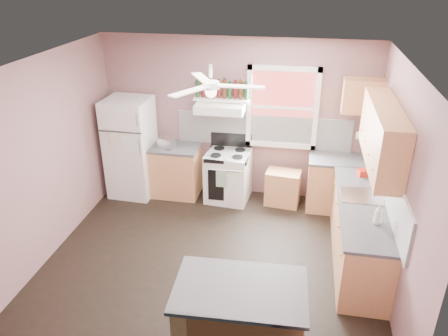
% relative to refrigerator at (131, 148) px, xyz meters
% --- Properties ---
extents(floor, '(4.50, 4.50, 0.00)m').
position_rel_refrigerator_xyz_m(floor, '(1.77, -1.61, -0.86)').
color(floor, black).
rests_on(floor, ground).
extents(ceiling, '(4.50, 4.50, 0.00)m').
position_rel_refrigerator_xyz_m(ceiling, '(1.77, -1.61, 1.84)').
color(ceiling, white).
rests_on(ceiling, ground).
extents(wall_back, '(4.50, 0.05, 2.70)m').
position_rel_refrigerator_xyz_m(wall_back, '(1.77, 0.42, 0.49)').
color(wall_back, '#7B5758').
rests_on(wall_back, ground).
extents(wall_right, '(0.05, 4.00, 2.70)m').
position_rel_refrigerator_xyz_m(wall_right, '(4.04, -1.61, 0.49)').
color(wall_right, '#7B5758').
rests_on(wall_right, ground).
extents(wall_left, '(0.05, 4.00, 2.70)m').
position_rel_refrigerator_xyz_m(wall_left, '(-0.51, -1.61, 0.49)').
color(wall_left, '#7B5758').
rests_on(wall_left, ground).
extents(backsplash_back, '(2.90, 0.03, 0.55)m').
position_rel_refrigerator_xyz_m(backsplash_back, '(2.22, 0.38, 0.32)').
color(backsplash_back, white).
rests_on(backsplash_back, wall_back).
extents(backsplash_right, '(0.03, 2.60, 0.55)m').
position_rel_refrigerator_xyz_m(backsplash_right, '(4.00, -1.31, 0.32)').
color(backsplash_right, white).
rests_on(backsplash_right, wall_right).
extents(window_view, '(1.00, 0.02, 1.20)m').
position_rel_refrigerator_xyz_m(window_view, '(2.52, 0.38, 0.74)').
color(window_view, maroon).
rests_on(window_view, wall_back).
extents(window_frame, '(1.16, 0.07, 1.36)m').
position_rel_refrigerator_xyz_m(window_frame, '(2.52, 0.35, 0.74)').
color(window_frame, white).
rests_on(window_frame, wall_back).
extents(refrigerator, '(0.76, 0.74, 1.72)m').
position_rel_refrigerator_xyz_m(refrigerator, '(0.00, 0.00, 0.00)').
color(refrigerator, white).
rests_on(refrigerator, floor).
extents(base_cabinet_left, '(0.90, 0.60, 0.86)m').
position_rel_refrigerator_xyz_m(base_cabinet_left, '(0.71, 0.09, -0.43)').
color(base_cabinet_left, '#AB7247').
rests_on(base_cabinet_left, floor).
extents(counter_left, '(0.92, 0.62, 0.04)m').
position_rel_refrigerator_xyz_m(counter_left, '(0.71, 0.09, 0.02)').
color(counter_left, '#424244').
rests_on(counter_left, base_cabinet_left).
extents(toaster, '(0.31, 0.23, 0.18)m').
position_rel_refrigerator_xyz_m(toaster, '(0.65, -0.02, 0.13)').
color(toaster, silver).
rests_on(toaster, counter_left).
extents(stove, '(0.75, 0.70, 0.86)m').
position_rel_refrigerator_xyz_m(stove, '(1.68, 0.07, -0.43)').
color(stove, white).
rests_on(stove, floor).
extents(range_hood, '(0.78, 0.50, 0.14)m').
position_rel_refrigerator_xyz_m(range_hood, '(1.54, 0.14, 0.76)').
color(range_hood, white).
rests_on(range_hood, wall_back).
extents(bottle_shelf, '(0.90, 0.26, 0.03)m').
position_rel_refrigerator_xyz_m(bottle_shelf, '(1.54, 0.26, 0.86)').
color(bottle_shelf, white).
rests_on(bottle_shelf, range_hood).
extents(cart, '(0.59, 0.43, 0.56)m').
position_rel_refrigerator_xyz_m(cart, '(2.61, 0.06, -0.58)').
color(cart, '#AB7247').
rests_on(cart, floor).
extents(base_cabinet_corner, '(1.00, 0.60, 0.86)m').
position_rel_refrigerator_xyz_m(base_cabinet_corner, '(3.52, 0.09, -0.43)').
color(base_cabinet_corner, '#AB7247').
rests_on(base_cabinet_corner, floor).
extents(base_cabinet_right, '(0.60, 2.20, 0.86)m').
position_rel_refrigerator_xyz_m(base_cabinet_right, '(3.72, -1.31, -0.43)').
color(base_cabinet_right, '#AB7247').
rests_on(base_cabinet_right, floor).
extents(counter_corner, '(1.02, 0.62, 0.04)m').
position_rel_refrigerator_xyz_m(counter_corner, '(3.52, 0.09, 0.02)').
color(counter_corner, '#424244').
rests_on(counter_corner, base_cabinet_corner).
extents(counter_right, '(0.62, 2.22, 0.04)m').
position_rel_refrigerator_xyz_m(counter_right, '(3.71, -1.31, 0.02)').
color(counter_right, '#424244').
rests_on(counter_right, base_cabinet_right).
extents(sink, '(0.55, 0.45, 0.03)m').
position_rel_refrigerator_xyz_m(sink, '(3.71, -1.11, 0.04)').
color(sink, silver).
rests_on(sink, counter_right).
extents(faucet, '(0.03, 0.03, 0.14)m').
position_rel_refrigerator_xyz_m(faucet, '(3.87, -1.11, 0.11)').
color(faucet, silver).
rests_on(faucet, sink).
extents(upper_cabinet_right, '(0.33, 1.80, 0.76)m').
position_rel_refrigerator_xyz_m(upper_cabinet_right, '(3.85, -1.11, 0.92)').
color(upper_cabinet_right, '#AB7247').
rests_on(upper_cabinet_right, wall_right).
extents(upper_cabinet_corner, '(0.60, 0.33, 0.52)m').
position_rel_refrigerator_xyz_m(upper_cabinet_corner, '(3.72, 0.22, 1.04)').
color(upper_cabinet_corner, '#AB7247').
rests_on(upper_cabinet_corner, wall_back).
extents(paper_towel, '(0.26, 0.12, 0.12)m').
position_rel_refrigerator_xyz_m(paper_towel, '(3.84, 0.25, 0.39)').
color(paper_towel, white).
rests_on(paper_towel, wall_back).
extents(island, '(1.26, 0.83, 0.86)m').
position_rel_refrigerator_xyz_m(island, '(2.38, -3.20, -0.43)').
color(island, '#AB7247').
rests_on(island, floor).
extents(island_top, '(1.33, 0.90, 0.04)m').
position_rel_refrigerator_xyz_m(island_top, '(2.38, -3.20, 0.02)').
color(island_top, '#424244').
rests_on(island_top, island).
extents(ceiling_fan_hub, '(0.20, 0.20, 0.08)m').
position_rel_refrigerator_xyz_m(ceiling_fan_hub, '(1.77, -1.61, 1.59)').
color(ceiling_fan_hub, white).
rests_on(ceiling_fan_hub, ceiling).
extents(soap_bottle, '(0.11, 0.11, 0.26)m').
position_rel_refrigerator_xyz_m(soap_bottle, '(3.82, -1.77, 0.17)').
color(soap_bottle, silver).
rests_on(soap_bottle, counter_right).
extents(red_caddy, '(0.21, 0.17, 0.10)m').
position_rel_refrigerator_xyz_m(red_caddy, '(3.80, -0.47, 0.09)').
color(red_caddy, red).
rests_on(red_caddy, counter_right).
extents(wine_bottles, '(0.86, 0.06, 0.31)m').
position_rel_refrigerator_xyz_m(wine_bottles, '(1.54, 0.26, 1.02)').
color(wine_bottles, '#143819').
rests_on(wine_bottles, bottle_shelf).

